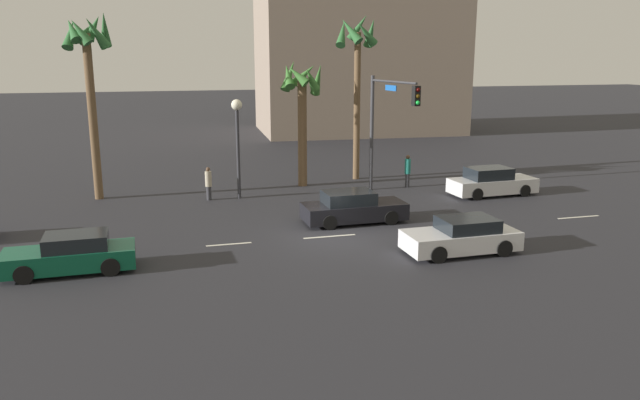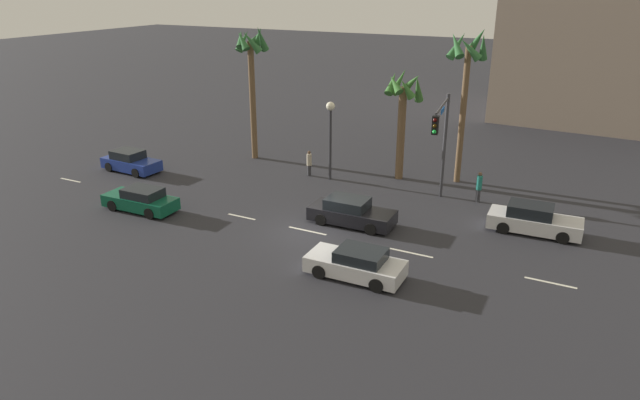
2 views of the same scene
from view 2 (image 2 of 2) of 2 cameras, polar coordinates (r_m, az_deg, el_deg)
name	(u,v)px [view 2 (image 2 of 2)]	position (r m, az deg, el deg)	size (l,w,h in m)	color
ground_plane	(312,232)	(29.86, -0.79, -3.21)	(220.00, 220.00, 0.00)	#28282D
lane_stripe_0	(71,180)	(40.93, -23.67, 1.83)	(1.80, 0.14, 0.01)	silver
lane_stripe_1	(151,197)	(35.99, -16.51, 0.25)	(2.17, 0.14, 0.01)	silver
lane_stripe_2	(242,217)	(32.01, -7.84, -1.67)	(1.80, 0.14, 0.01)	silver
lane_stripe_3	(307,231)	(29.97, -1.26, -3.10)	(2.23, 0.14, 0.01)	silver
lane_stripe_4	(410,253)	(27.98, 8.98, -5.22)	(2.31, 0.14, 0.01)	silver
lane_stripe_5	(550,283)	(27.00, 22.05, -7.67)	(2.17, 0.14, 0.01)	silver
car_0	(131,162)	(41.25, -18.41, 3.65)	(4.23, 2.04, 1.45)	navy
car_1	(351,212)	(30.62, 3.11, -1.25)	(4.62, 2.02, 1.44)	black
car_2	(356,264)	(25.31, 3.66, -6.39)	(4.36, 1.99, 1.35)	silver
car_3	(141,200)	(33.95, -17.47, 0.00)	(4.41, 1.88, 1.35)	#0F5138
car_4	(534,220)	(31.57, 20.57, -1.88)	(4.70, 2.01, 1.51)	silver
traffic_signal	(442,135)	(32.73, 12.08, 6.41)	(0.87, 4.81, 6.27)	#38383D
streetlamp	(330,125)	(36.68, 1.05, 7.55)	(0.56, 0.56, 5.15)	#2D2D33
pedestrian_0	(479,186)	(34.80, 15.61, 1.35)	(0.44, 0.44, 1.85)	#333338
pedestrian_1	(309,163)	(38.14, -1.09, 3.76)	(0.47, 0.47, 1.73)	#333338
palm_tree_0	(466,69)	(36.69, 14.44, 12.56)	(2.60, 2.59, 9.74)	brown
palm_tree_1	(251,60)	(41.10, -6.87, 13.69)	(2.50, 2.44, 9.51)	brown
palm_tree_2	(403,102)	(37.03, 8.30, 9.65)	(2.51, 2.48, 7.13)	brown
building_1	(617,35)	(58.63, 27.59, 14.40)	(18.53, 12.17, 15.47)	gray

